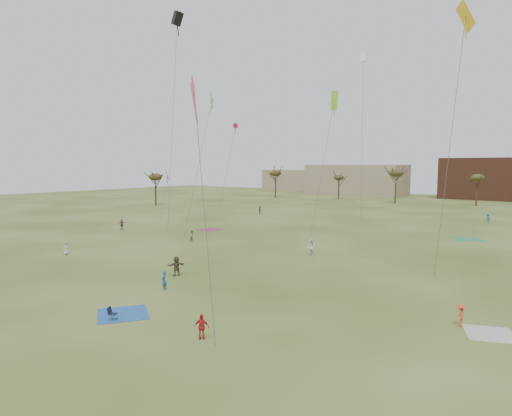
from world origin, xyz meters
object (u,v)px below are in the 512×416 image
Objects in this scene: flyer_near_right at (164,280)px; camp_chair_center at (113,316)px; flyer_near_left at (66,248)px; spectator_fore_a at (202,327)px.

flyer_near_right reaches higher than camp_chair_center.
flyer_near_left is at bearing 39.12° from camp_chair_center.
spectator_fore_a is (9.54, -5.61, -0.02)m from flyer_near_right.
spectator_fore_a is (29.05, -8.58, 0.01)m from flyer_near_left.
flyer_near_left is 19.74m from flyer_near_right.
flyer_near_left is at bearing -42.06° from spectator_fore_a.
flyer_near_left is 24.26m from camp_chair_center.
flyer_near_right is 11.07m from spectator_fore_a.
flyer_near_right is at bearing -5.45° from camp_chair_center.
flyer_near_left is at bearing -128.44° from flyer_near_right.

